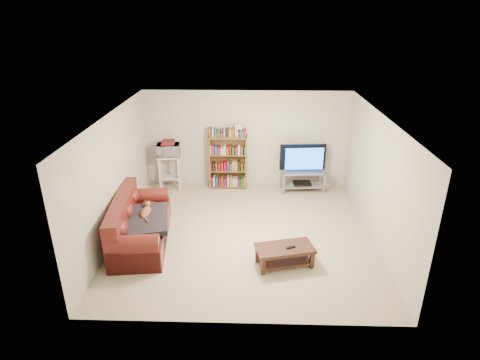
{
  "coord_description": "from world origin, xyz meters",
  "views": [
    {
      "loc": [
        0.12,
        -6.99,
        4.14
      ],
      "look_at": [
        -0.1,
        0.4,
        1.0
      ],
      "focal_mm": 30.0,
      "sensor_mm": 36.0,
      "label": 1
    }
  ],
  "objects_px": {
    "sofa": "(137,227)",
    "coffee_table": "(285,252)",
    "tv_stand": "(302,177)",
    "bookshelf": "(228,161)"
  },
  "relations": [
    {
      "from": "coffee_table",
      "to": "bookshelf",
      "type": "xyz_separation_m",
      "value": [
        -1.18,
        3.34,
        0.44
      ]
    },
    {
      "from": "sofa",
      "to": "coffee_table",
      "type": "xyz_separation_m",
      "value": [
        2.77,
        -0.69,
        -0.07
      ]
    },
    {
      "from": "tv_stand",
      "to": "bookshelf",
      "type": "height_order",
      "value": "bookshelf"
    },
    {
      "from": "tv_stand",
      "to": "bookshelf",
      "type": "xyz_separation_m",
      "value": [
        -1.84,
        0.16,
        0.34
      ]
    },
    {
      "from": "sofa",
      "to": "tv_stand",
      "type": "distance_m",
      "value": 4.24
    },
    {
      "from": "bookshelf",
      "to": "tv_stand",
      "type": "bearing_deg",
      "value": -5.61
    },
    {
      "from": "tv_stand",
      "to": "bookshelf",
      "type": "distance_m",
      "value": 1.88
    },
    {
      "from": "coffee_table",
      "to": "bookshelf",
      "type": "bearing_deg",
      "value": 95.34
    },
    {
      "from": "coffee_table",
      "to": "tv_stand",
      "type": "height_order",
      "value": "tv_stand"
    },
    {
      "from": "coffee_table",
      "to": "tv_stand",
      "type": "distance_m",
      "value": 3.25
    }
  ]
}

